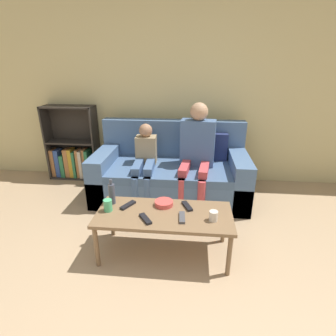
% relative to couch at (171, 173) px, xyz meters
% --- Properties ---
extents(wall_back, '(12.00, 0.06, 2.60)m').
position_rel_couch_xyz_m(wall_back, '(-0.11, 0.62, 0.99)').
color(wall_back, beige).
rests_on(wall_back, ground_plane).
extents(couch, '(1.94, 0.96, 0.95)m').
position_rel_couch_xyz_m(couch, '(0.00, 0.00, 0.00)').
color(couch, '#4C6B93').
rests_on(couch, ground_plane).
extents(bookshelf, '(0.75, 0.28, 1.10)m').
position_rel_couch_xyz_m(bookshelf, '(-1.53, 0.46, 0.09)').
color(bookshelf, '#332D28').
rests_on(bookshelf, ground_plane).
extents(coffee_table, '(1.20, 0.53, 0.43)m').
position_rel_couch_xyz_m(coffee_table, '(0.03, -1.19, 0.09)').
color(coffee_table, brown).
rests_on(coffee_table, ground_plane).
extents(person_adult, '(0.44, 0.69, 1.23)m').
position_rel_couch_xyz_m(person_adult, '(0.32, -0.09, 0.41)').
color(person_adult, '#C6474C').
rests_on(person_adult, ground_plane).
extents(person_child, '(0.27, 0.66, 0.96)m').
position_rel_couch_xyz_m(person_child, '(-0.32, -0.15, 0.25)').
color(person_child, '#476693').
rests_on(person_child, ground_plane).
extents(cup_near, '(0.07, 0.07, 0.09)m').
position_rel_couch_xyz_m(cup_near, '(0.46, -1.26, 0.17)').
color(cup_near, silver).
rests_on(cup_near, coffee_table).
extents(cup_far, '(0.08, 0.08, 0.11)m').
position_rel_couch_xyz_m(cup_far, '(-0.47, -1.20, 0.18)').
color(cup_far, '#4CB77A').
rests_on(cup_far, coffee_table).
extents(tv_remote_0, '(0.06, 0.17, 0.02)m').
position_rel_couch_xyz_m(tv_remote_0, '(0.20, -1.26, 0.14)').
color(tv_remote_0, '#47474C').
rests_on(tv_remote_0, coffee_table).
extents(tv_remote_1, '(0.11, 0.18, 0.02)m').
position_rel_couch_xyz_m(tv_remote_1, '(0.23, -1.07, 0.14)').
color(tv_remote_1, black).
rests_on(tv_remote_1, coffee_table).
extents(tv_remote_2, '(0.13, 0.17, 0.02)m').
position_rel_couch_xyz_m(tv_remote_2, '(-0.11, -1.31, 0.14)').
color(tv_remote_2, black).
rests_on(tv_remote_2, coffee_table).
extents(tv_remote_3, '(0.13, 0.17, 0.02)m').
position_rel_couch_xyz_m(tv_remote_3, '(-0.31, -1.10, 0.14)').
color(tv_remote_3, black).
rests_on(tv_remote_3, coffee_table).
extents(snack_bowl, '(0.17, 0.17, 0.05)m').
position_rel_couch_xyz_m(snack_bowl, '(0.02, -1.05, 0.15)').
color(snack_bowl, '#DB4C47').
rests_on(snack_bowl, coffee_table).
extents(bottle, '(0.06, 0.06, 0.25)m').
position_rel_couch_xyz_m(bottle, '(-0.47, -1.06, 0.23)').
color(bottle, '#424756').
rests_on(bottle, coffee_table).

